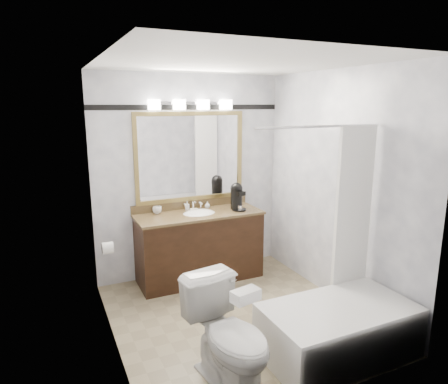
{
  "coord_description": "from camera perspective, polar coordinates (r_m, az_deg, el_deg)",
  "views": [
    {
      "loc": [
        -1.67,
        -3.33,
        2.14
      ],
      "look_at": [
        0.03,
        0.35,
        1.24
      ],
      "focal_mm": 32.0,
      "sensor_mm": 36.0,
      "label": 1
    }
  ],
  "objects": [
    {
      "name": "bathtub",
      "position": [
        3.78,
        16.09,
        -17.48
      ],
      "size": [
        1.3,
        0.75,
        1.96
      ],
      "color": "white",
      "rests_on": "ground"
    },
    {
      "name": "coffee_maker",
      "position": [
        4.94,
        1.84,
        -0.55
      ],
      "size": [
        0.18,
        0.22,
        0.34
      ],
      "rotation": [
        0.0,
        0.0,
        0.16
      ],
      "color": "black",
      "rests_on": "vanity"
    },
    {
      "name": "accent_stripe",
      "position": [
        4.92,
        -4.99,
        11.98
      ],
      "size": [
        2.4,
        0.01,
        0.06
      ],
      "primitive_type": "cube",
      "color": "black",
      "rests_on": "room"
    },
    {
      "name": "vanity",
      "position": [
        4.96,
        -3.53,
        -7.55
      ],
      "size": [
        1.53,
        0.58,
        0.97
      ],
      "color": "black",
      "rests_on": "ground"
    },
    {
      "name": "soap_bar",
      "position": [
        4.93,
        -4.33,
        -2.54
      ],
      "size": [
        0.1,
        0.06,
        0.03
      ],
      "primitive_type": "cube",
      "rotation": [
        0.0,
        0.0,
        -0.08
      ],
      "color": "beige",
      "rests_on": "vanity"
    },
    {
      "name": "cup_left",
      "position": [
        4.86,
        -9.54,
        -2.57
      ],
      "size": [
        0.12,
        0.12,
        0.08
      ],
      "primitive_type": "imported",
      "rotation": [
        0.0,
        0.0,
        -0.1
      ],
      "color": "white",
      "rests_on": "vanity"
    },
    {
      "name": "tissue_box",
      "position": [
        2.82,
        3.11,
        -14.54
      ],
      "size": [
        0.22,
        0.15,
        0.08
      ],
      "primitive_type": "cube",
      "rotation": [
        0.0,
        0.0,
        0.21
      ],
      "color": "white",
      "rests_on": "toilet"
    },
    {
      "name": "toilet",
      "position": [
        3.23,
        0.82,
        -19.85
      ],
      "size": [
        0.58,
        0.87,
        0.82
      ],
      "primitive_type": "imported",
      "rotation": [
        0.0,
        0.0,
        0.16
      ],
      "color": "white",
      "rests_on": "ground"
    },
    {
      "name": "vanity_light_bar",
      "position": [
        4.86,
        -4.73,
        12.37
      ],
      "size": [
        1.02,
        0.14,
        0.12
      ],
      "color": "silver",
      "rests_on": "room"
    },
    {
      "name": "cup_right",
      "position": [
        4.89,
        -9.4,
        -2.49
      ],
      "size": [
        0.1,
        0.1,
        0.08
      ],
      "primitive_type": "imported",
      "rotation": [
        0.0,
        0.0,
        0.14
      ],
      "color": "white",
      "rests_on": "vanity"
    },
    {
      "name": "soap_bottle_b",
      "position": [
        5.05,
        -2.4,
        -1.84
      ],
      "size": [
        0.07,
        0.07,
        0.08
      ],
      "primitive_type": "imported",
      "rotation": [
        0.0,
        0.0,
        0.13
      ],
      "color": "white",
      "rests_on": "vanity"
    },
    {
      "name": "room",
      "position": [
        3.83,
        1.82,
        -0.94
      ],
      "size": [
        2.42,
        2.62,
        2.52
      ],
      "color": "gray",
      "rests_on": "ground"
    },
    {
      "name": "mirror",
      "position": [
        4.95,
        -4.81,
        5.02
      ],
      "size": [
        1.4,
        0.04,
        1.1
      ],
      "color": "olive",
      "rests_on": "room"
    },
    {
      "name": "tp_roll",
      "position": [
        4.28,
        -16.3,
        -7.68
      ],
      "size": [
        0.11,
        0.12,
        0.12
      ],
      "primitive_type": "cylinder",
      "rotation": [
        0.0,
        1.57,
        0.0
      ],
      "color": "white",
      "rests_on": "room"
    },
    {
      "name": "soap_bottle_a",
      "position": [
        4.97,
        -5.28,
        -1.97
      ],
      "size": [
        0.06,
        0.06,
        0.11
      ],
      "primitive_type": "imported",
      "rotation": [
        0.0,
        0.0,
        -0.22
      ],
      "color": "white",
      "rests_on": "vanity"
    }
  ]
}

